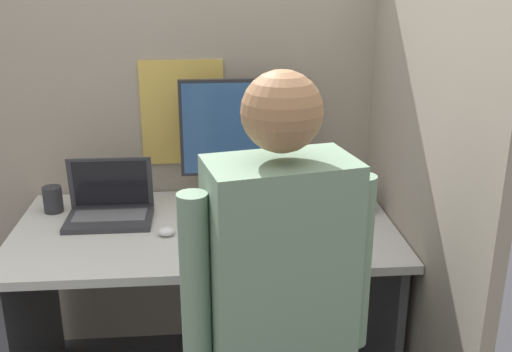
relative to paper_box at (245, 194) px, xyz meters
The scene contains 11 objects.
cubicle_panel_back 0.26m from the paper_box, 131.80° to the left, with size 1.87×0.05×1.70m.
cubicle_panel_right 0.63m from the paper_box, 27.44° to the right, with size 0.04×1.38×1.70m.
desk 0.34m from the paper_box, 126.52° to the right, with size 1.37×0.73×0.70m.
paper_box is the anchor object (origin of this frame).
monitor 0.25m from the paper_box, 90.00° to the left, with size 0.49×0.17×0.42m.
laptop 0.52m from the paper_box, 166.30° to the right, with size 0.31×0.21×0.22m.
mouse 0.41m from the paper_box, 135.75° to the right, with size 0.06×0.05×0.03m.
stapler 0.47m from the paper_box, 10.82° to the right, with size 0.04×0.14×0.06m.
carrot_toy 0.45m from the paper_box, 92.44° to the right, with size 0.04×0.13×0.04m.
person 1.00m from the paper_box, 89.37° to the right, with size 0.47×0.50×1.38m.
pen_cup 0.73m from the paper_box, behind, with size 0.07×0.07×0.10m.
Camera 1 is at (0.02, -1.62, 1.59)m, focal length 42.00 mm.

